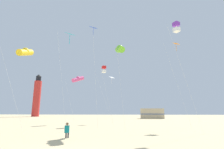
% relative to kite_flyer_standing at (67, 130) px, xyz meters
% --- Properties ---
extents(kite_flyer_standing, '(0.42, 0.55, 1.16)m').
position_rel_kite_flyer_standing_xyz_m(kite_flyer_standing, '(0.00, 0.00, 0.00)').
color(kite_flyer_standing, '#147F84').
rests_on(kite_flyer_standing, ground).
extents(kite_tube_gold, '(3.32, 3.02, 9.03)m').
position_rel_kite_flyer_standing_xyz_m(kite_tube_gold, '(-6.41, 3.58, 7.71)').
color(kite_tube_gold, silver).
rests_on(kite_tube_gold, ground).
extents(kite_diamond_orange, '(2.60, 2.60, 12.11)m').
position_rel_kite_flyer_standing_xyz_m(kite_diamond_orange, '(11.94, 11.43, 10.70)').
color(kite_diamond_orange, silver).
rests_on(kite_diamond_orange, ground).
extents(kite_box_violet, '(2.56, 1.79, 11.88)m').
position_rel_kite_flyer_standing_xyz_m(kite_box_violet, '(10.26, 5.08, 10.66)').
color(kite_box_violet, silver).
rests_on(kite_box_violet, ground).
extents(kite_diamond_blue, '(1.48, 1.48, 13.76)m').
position_rel_kite_flyer_standing_xyz_m(kite_diamond_blue, '(0.05, 8.57, 12.22)').
color(kite_diamond_blue, silver).
rests_on(kite_diamond_blue, ground).
extents(kite_diamond_white, '(3.33, 3.33, 8.46)m').
position_rel_kite_flyer_standing_xyz_m(kite_diamond_white, '(1.66, 18.10, 7.30)').
color(kite_diamond_white, silver).
rests_on(kite_diamond_white, ground).
extents(kite_tube_lime, '(1.24, 2.59, 9.55)m').
position_rel_kite_flyer_standing_xyz_m(kite_tube_lime, '(3.86, 5.05, 8.24)').
color(kite_tube_lime, silver).
rests_on(kite_tube_lime, ground).
extents(kite_diamond_cyan, '(1.77, 1.76, 10.41)m').
position_rel_kite_flyer_standing_xyz_m(kite_diamond_cyan, '(-1.50, 3.42, 9.15)').
color(kite_diamond_cyan, silver).
rests_on(kite_diamond_cyan, ground).
extents(kite_tube_rainbow, '(3.18, 3.46, 8.35)m').
position_rel_kite_flyer_standing_xyz_m(kite_tube_rainbow, '(-4.12, 16.04, 7.03)').
color(kite_tube_rainbow, silver).
rests_on(kite_tube_rainbow, ground).
extents(kite_box_scarlet, '(2.07, 2.07, 9.46)m').
position_rel_kite_flyer_standing_xyz_m(kite_box_scarlet, '(0.77, 14.35, 8.26)').
color(kite_box_scarlet, silver).
rests_on(kite_box_scarlet, ground).
extents(lighthouse_distant, '(2.80, 2.80, 16.80)m').
position_rel_kite_flyer_standing_xyz_m(lighthouse_distant, '(-31.31, 51.90, 7.22)').
color(lighthouse_distant, red).
rests_on(lighthouse_distant, ground).
extents(rv_van_tan, '(6.50, 2.50, 2.80)m').
position_rel_kite_flyer_standing_xyz_m(rv_van_tan, '(11.48, 37.19, 0.78)').
color(rv_van_tan, '#C6B28C').
rests_on(rv_van_tan, ground).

